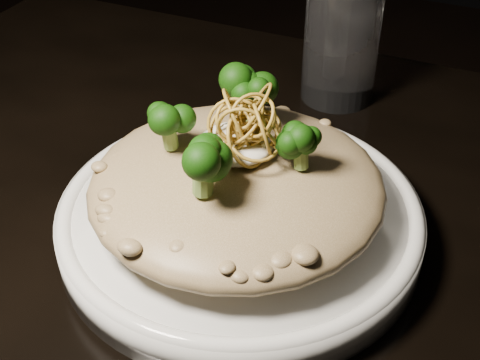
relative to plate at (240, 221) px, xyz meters
name	(u,v)px	position (x,y,z in m)	size (l,w,h in m)	color
plate	(240,221)	(0.00, 0.00, 0.00)	(0.28, 0.28, 0.03)	silver
risotto	(237,185)	(0.00, -0.01, 0.04)	(0.22, 0.22, 0.05)	brown
broccoli	(235,125)	(0.00, 0.00, 0.09)	(0.13, 0.13, 0.05)	black
cheese	(236,144)	(0.00, 0.00, 0.07)	(0.06, 0.06, 0.02)	silver
shallots	(248,115)	(0.01, 0.00, 0.10)	(0.06, 0.06, 0.04)	brown
drinking_glass	(342,38)	(0.00, 0.24, 0.05)	(0.08, 0.08, 0.13)	white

